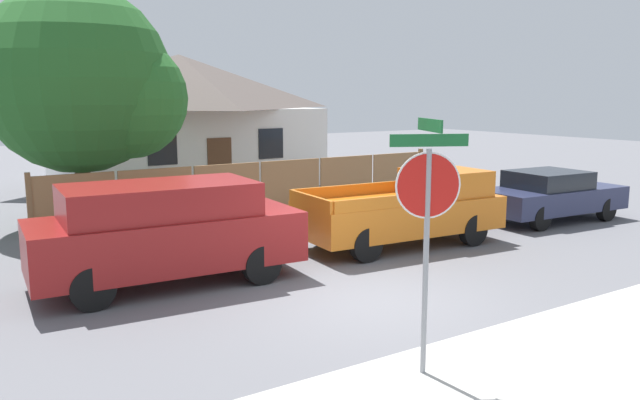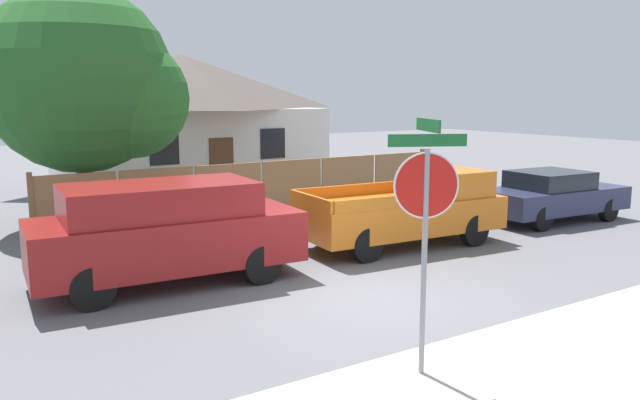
% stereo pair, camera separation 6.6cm
% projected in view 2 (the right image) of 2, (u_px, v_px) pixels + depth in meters
% --- Properties ---
extents(ground_plane, '(80.00, 80.00, 0.00)m').
position_uv_depth(ground_plane, '(370.00, 300.00, 10.69)').
color(ground_plane, slate).
extents(sidewalk_strip, '(36.00, 3.20, 0.01)m').
position_uv_depth(sidewalk_strip, '(546.00, 379.00, 7.69)').
color(sidewalk_strip, beige).
rests_on(sidewalk_strip, ground).
extents(wooden_fence, '(12.54, 0.12, 1.65)m').
position_uv_depth(wooden_fence, '(262.00, 188.00, 18.28)').
color(wooden_fence, '#997047').
rests_on(wooden_fence, ground).
extents(house, '(9.78, 7.96, 5.04)m').
position_uv_depth(house, '(183.00, 117.00, 24.69)').
color(house, white).
rests_on(house, ground).
extents(oak_tree, '(5.16, 4.91, 6.33)m').
position_uv_depth(oak_tree, '(89.00, 84.00, 16.34)').
color(oak_tree, brown).
rests_on(oak_tree, ground).
extents(red_suv, '(4.94, 2.23, 1.89)m').
position_uv_depth(red_suv, '(166.00, 230.00, 11.45)').
color(red_suv, maroon).
rests_on(red_suv, ground).
extents(orange_pickup, '(4.92, 2.21, 1.72)m').
position_uv_depth(orange_pickup, '(408.00, 209.00, 14.52)').
color(orange_pickup, orange).
rests_on(orange_pickup, ground).
extents(parked_sedan, '(4.33, 2.09, 1.40)m').
position_uv_depth(parked_sedan, '(552.00, 195.00, 17.30)').
color(parked_sedan, '#282D4C').
rests_on(parked_sedan, ground).
extents(stop_sign, '(0.89, 0.80, 3.19)m').
position_uv_depth(stop_sign, '(426.00, 203.00, 7.52)').
color(stop_sign, gray).
rests_on(stop_sign, ground).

